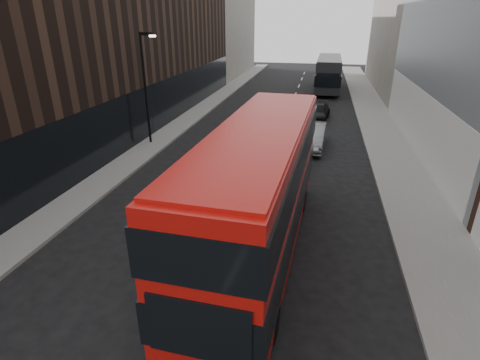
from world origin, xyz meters
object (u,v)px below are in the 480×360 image
Objects in this scene: grey_bus at (328,73)px; car_c at (317,112)px; street_lamp at (146,82)px; car_a at (293,148)px; car_b at (312,136)px; red_bus at (259,187)px.

car_c is at bearing -92.56° from grey_bus.
car_a is at bearing -6.88° from street_lamp.
car_c is (-0.85, -14.43, -1.35)m from grey_bus.
car_b is at bearing 67.98° from car_a.
red_bus is at bearing -93.12° from car_b.
red_bus is 1.03× the size of grey_bus.
street_lamp reaches higher than car_a.
street_lamp is at bearing -168.42° from car_b.
car_b is at bearing -91.83° from grey_bus.
car_a is at bearing -106.32° from car_b.
grey_bus is at bearing 63.70° from street_lamp.
grey_bus is 2.44× the size of car_b.
grey_bus is at bearing 90.60° from car_b.
street_lamp is 11.30m from car_b.
grey_bus is 2.60× the size of car_a.
car_b is (0.97, 2.73, 0.02)m from car_a.
street_lamp is 26.45m from grey_bus.
red_bus is 2.51× the size of car_b.
car_a is 2.90m from car_b.
car_a is 0.94× the size of car_b.
red_bus is (9.24, -11.21, -1.51)m from street_lamp.
street_lamp reaches higher than red_bus.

